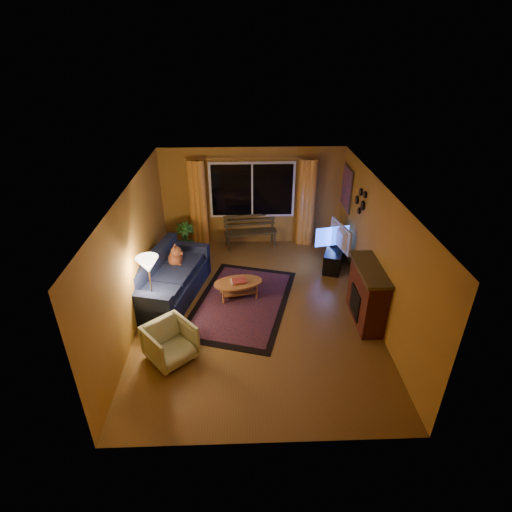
{
  "coord_description": "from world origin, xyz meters",
  "views": [
    {
      "loc": [
        -0.24,
        -6.47,
        4.79
      ],
      "look_at": [
        0.0,
        0.3,
        1.05
      ],
      "focal_mm": 28.0,
      "sensor_mm": 36.0,
      "label": 1
    }
  ],
  "objects_px": {
    "armchair": "(170,341)",
    "sofa": "(170,278)",
    "floor_lamp": "(152,291)",
    "tv_console": "(334,256)",
    "bench": "(251,239)",
    "coffee_table": "(238,289)"
  },
  "relations": [
    {
      "from": "floor_lamp",
      "to": "sofa",
      "type": "bearing_deg",
      "value": 77.86
    },
    {
      "from": "floor_lamp",
      "to": "tv_console",
      "type": "relative_size",
      "value": 1.23
    },
    {
      "from": "armchair",
      "to": "sofa",
      "type": "bearing_deg",
      "value": 56.86
    },
    {
      "from": "armchair",
      "to": "coffee_table",
      "type": "xyz_separation_m",
      "value": [
        1.12,
        1.78,
        -0.18
      ]
    },
    {
      "from": "sofa",
      "to": "tv_console",
      "type": "xyz_separation_m",
      "value": [
        3.65,
        1.17,
        -0.22
      ]
    },
    {
      "from": "armchair",
      "to": "tv_console",
      "type": "bearing_deg",
      "value": 0.38
    },
    {
      "from": "armchair",
      "to": "coffee_table",
      "type": "relative_size",
      "value": 0.73
    },
    {
      "from": "coffee_table",
      "to": "floor_lamp",
      "type": "bearing_deg",
      "value": -153.5
    },
    {
      "from": "bench",
      "to": "sofa",
      "type": "relative_size",
      "value": 0.59
    },
    {
      "from": "tv_console",
      "to": "sofa",
      "type": "bearing_deg",
      "value": -143.12
    },
    {
      "from": "armchair",
      "to": "coffee_table",
      "type": "height_order",
      "value": "armchair"
    },
    {
      "from": "floor_lamp",
      "to": "tv_console",
      "type": "bearing_deg",
      "value": 27.8
    },
    {
      "from": "bench",
      "to": "sofa",
      "type": "bearing_deg",
      "value": -136.3
    },
    {
      "from": "sofa",
      "to": "floor_lamp",
      "type": "height_order",
      "value": "floor_lamp"
    },
    {
      "from": "bench",
      "to": "armchair",
      "type": "distance_m",
      "value": 4.32
    },
    {
      "from": "coffee_table",
      "to": "sofa",
      "type": "bearing_deg",
      "value": 177.32
    },
    {
      "from": "sofa",
      "to": "floor_lamp",
      "type": "xyz_separation_m",
      "value": [
        -0.18,
        -0.85,
        0.24
      ]
    },
    {
      "from": "armchair",
      "to": "tv_console",
      "type": "height_order",
      "value": "armchair"
    },
    {
      "from": "bench",
      "to": "sofa",
      "type": "height_order",
      "value": "sofa"
    },
    {
      "from": "floor_lamp",
      "to": "tv_console",
      "type": "distance_m",
      "value": 4.36
    },
    {
      "from": "sofa",
      "to": "bench",
      "type": "bearing_deg",
      "value": 67.3
    },
    {
      "from": "coffee_table",
      "to": "tv_console",
      "type": "bearing_deg",
      "value": 28.68
    }
  ]
}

